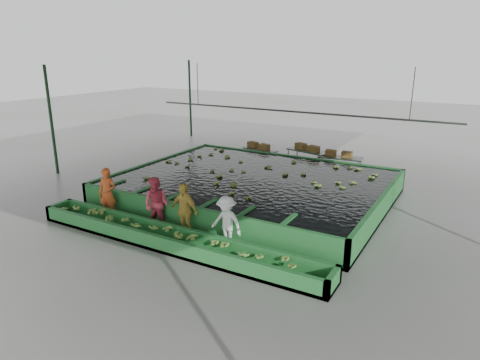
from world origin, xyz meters
The scene contains 21 objects.
ground centered at (0.00, 0.00, 0.00)m, with size 80.00×80.00×0.00m, color gray.
shed_roof centered at (0.00, 0.00, 5.00)m, with size 20.00×22.00×0.04m, color #989AA1.
shed_posts centered at (0.00, 0.00, 2.50)m, with size 20.00×22.00×5.00m, color #16321C, non-canonical shape.
flotation_tank centered at (0.00, 1.50, 0.45)m, with size 10.00×8.00×0.90m, color #267433, non-canonical shape.
tank_water centered at (0.00, 1.50, 0.85)m, with size 9.70×7.70×0.00m, color black.
sorting_trough centered at (0.00, -3.60, 0.25)m, with size 10.00×1.00×0.50m, color #267433, non-canonical shape.
cableway_rail centered at (0.00, 5.00, 3.00)m, with size 0.08×0.08×14.00m, color #59605B.
rail_hanger_left centered at (-5.00, 5.00, 4.00)m, with size 0.04×0.04×2.00m, color #59605B.
rail_hanger_right centered at (5.00, 5.00, 4.00)m, with size 0.04×0.04×2.00m, color #59605B.
worker_a centered at (-3.37, -2.80, 0.88)m, with size 0.65×0.42×1.77m, color #DB5724.
worker_b centered at (-1.19, -2.80, 0.88)m, with size 0.86×0.67×1.76m, color #D43E55.
worker_c centered at (-0.09, -2.80, 0.88)m, with size 1.03×0.43×1.75m, color gold.
worker_d centered at (1.44, -2.80, 0.80)m, with size 1.03×0.59×1.59m, color white.
packing_table_left centered at (-2.06, 6.12, 0.42)m, with size 1.85×0.74×0.84m, color #59605B, non-canonical shape.
packing_table_mid centered at (0.33, 6.61, 0.48)m, with size 2.10×0.84×0.96m, color #59605B, non-canonical shape.
packing_table_right centered at (2.02, 6.27, 0.45)m, with size 1.98×0.79×0.90m, color #59605B, non-canonical shape.
box_stack_left centered at (-2.19, 6.19, 0.84)m, with size 1.30×0.36×0.28m, color brown, non-canonical shape.
box_stack_mid centered at (0.28, 6.53, 0.96)m, with size 1.34×0.37×0.29m, color brown, non-canonical shape.
box_stack_right centered at (1.92, 6.32, 0.90)m, with size 1.22×0.34×0.26m, color brown, non-canonical shape.
floating_bananas centered at (0.00, 2.30, 0.85)m, with size 8.56×5.84×0.12m, color olive, non-canonical shape.
trough_bananas centered at (0.00, -3.60, 0.40)m, with size 8.83×0.59×0.12m, color olive, non-canonical shape.
Camera 1 is at (7.53, -12.61, 5.59)m, focal length 32.00 mm.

